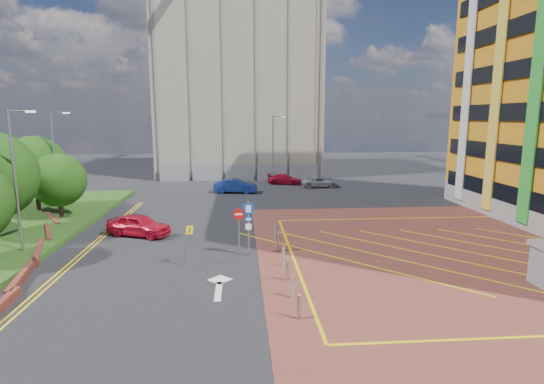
{
  "coord_description": "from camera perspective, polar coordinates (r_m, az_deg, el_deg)",
  "views": [
    {
      "loc": [
        0.07,
        -22.43,
        7.89
      ],
      "look_at": [
        2.0,
        3.13,
        3.31
      ],
      "focal_mm": 28.0,
      "sensor_mm": 36.0,
      "label": 1
    }
  ],
  "objects": [
    {
      "name": "warning_sign",
      "position": [
        22.96,
        -11.33,
        -6.42
      ],
      "size": [
        0.64,
        0.4,
        2.25
      ],
      "color": "#9EA0A8",
      "rests_on": "ground"
    },
    {
      "name": "sign_cluster",
      "position": [
        24.16,
        -3.66,
        -4.12
      ],
      "size": [
        1.17,
        0.12,
        3.2
      ],
      "color": "#9EA0A8",
      "rests_on": "ground"
    },
    {
      "name": "construction_fence",
      "position": [
        52.89,
        -3.29,
        2.63
      ],
      "size": [
        21.6,
        0.06,
        2.0
      ],
      "primitive_type": "cube",
      "color": "gray",
      "rests_on": "ground"
    },
    {
      "name": "ground",
      "position": [
        23.78,
        -4.3,
        -9.28
      ],
      "size": [
        140.0,
        140.0,
        0.0
      ],
      "primitive_type": "plane",
      "color": "black",
      "rests_on": "ground"
    },
    {
      "name": "bollard_row",
      "position": [
        22.16,
        1.73,
        -9.43
      ],
      "size": [
        0.14,
        11.14,
        0.9
      ],
      "color": "#9EA0A8",
      "rests_on": "forecourt"
    },
    {
      "name": "lamp_left_near",
      "position": [
        27.63,
        -31.18,
        1.95
      ],
      "size": [
        1.53,
        0.16,
        8.0
      ],
      "color": "#9EA0A8",
      "rests_on": "grass_bed"
    },
    {
      "name": "forecourt",
      "position": [
        27.56,
        26.53,
        -7.59
      ],
      "size": [
        26.0,
        26.0,
        0.02
      ],
      "primitive_type": "cube",
      "color": "brown",
      "rests_on": "ground"
    },
    {
      "name": "car_red_left",
      "position": [
        29.77,
        -17.48,
        -4.25
      ],
      "size": [
        4.64,
        3.23,
        1.47
      ],
      "primitive_type": "imported",
      "rotation": [
        0.0,
        0.0,
        1.18
      ],
      "color": "red",
      "rests_on": "ground"
    },
    {
      "name": "tree_c",
      "position": [
        35.47,
        -26.78,
        1.43
      ],
      "size": [
        4.0,
        4.0,
        4.9
      ],
      "color": "#3D2B1C",
      "rests_on": "grass_bed"
    },
    {
      "name": "car_blue_back",
      "position": [
        44.42,
        -4.92,
        0.82
      ],
      "size": [
        4.63,
        2.22,
        1.46
      ],
      "primitive_type": "imported",
      "rotation": [
        0.0,
        0.0,
        1.41
      ],
      "color": "navy",
      "rests_on": "ground"
    },
    {
      "name": "construction_building",
      "position": [
        62.51,
        -4.5,
        12.96
      ],
      "size": [
        21.2,
        19.2,
        22.0
      ],
      "primitive_type": "cube",
      "color": "#9D9580",
      "rests_on": "ground"
    },
    {
      "name": "lamp_back",
      "position": [
        50.71,
        0.22,
        6.14
      ],
      "size": [
        1.53,
        0.16,
        8.0
      ],
      "color": "#9EA0A8",
      "rests_on": "ground"
    },
    {
      "name": "car_silver_back",
      "position": [
        48.1,
        6.42,
        1.33
      ],
      "size": [
        4.24,
        2.06,
        1.16
      ],
      "primitive_type": "imported",
      "rotation": [
        0.0,
        0.0,
        1.6
      ],
      "color": "#A4A4AB",
      "rests_on": "ground"
    },
    {
      "name": "tree_d",
      "position": [
        39.32,
        -29.27,
        2.97
      ],
      "size": [
        5.0,
        5.0,
        6.08
      ],
      "color": "#3D2B1C",
      "rests_on": "grass_bed"
    },
    {
      "name": "retaining_wall",
      "position": [
        28.23,
        -29.22,
        -7.0
      ],
      "size": [
        6.06,
        20.33,
        0.4
      ],
      "color": "brown",
      "rests_on": "ground"
    },
    {
      "name": "lamp_left_far",
      "position": [
        37.49,
        -27.12,
        4.08
      ],
      "size": [
        1.53,
        0.16,
        8.0
      ],
      "color": "#9EA0A8",
      "rests_on": "grass_bed"
    },
    {
      "name": "car_red_back",
      "position": [
        49.94,
        1.76,
        1.73
      ],
      "size": [
        4.38,
        2.76,
        1.18
      ],
      "primitive_type": "imported",
      "rotation": [
        0.0,
        0.0,
        1.28
      ],
      "color": "maroon",
      "rests_on": "ground"
    }
  ]
}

